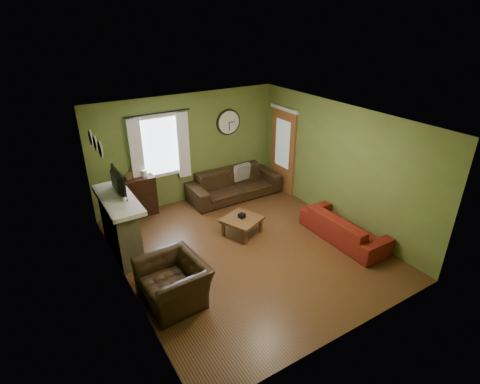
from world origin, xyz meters
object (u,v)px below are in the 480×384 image
armchair (174,282)px  coffee_table (242,226)px  sofa_brown (234,184)px  sofa_red (344,227)px  bookshelf (139,197)px

armchair → coffee_table: (1.98, 1.11, -0.16)m
sofa_brown → sofa_red: 3.01m
sofa_brown → armchair: 3.89m
bookshelf → armchair: size_ratio=0.85×
bookshelf → sofa_red: bearing=-44.5°
armchair → coffee_table: size_ratio=1.54×
bookshelf → sofa_red: (3.23, -3.17, -0.18)m
sofa_red → armchair: size_ratio=1.78×
sofa_brown → sofa_red: (0.89, -2.88, -0.06)m
sofa_brown → armchair: (-2.76, -2.74, 0.01)m
bookshelf → sofa_brown: bearing=-7.1°
sofa_red → armchair: bearing=87.8°
bookshelf → sofa_red: size_ratio=0.48×
armchair → sofa_red: bearing=83.5°
bookshelf → sofa_red: 4.53m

